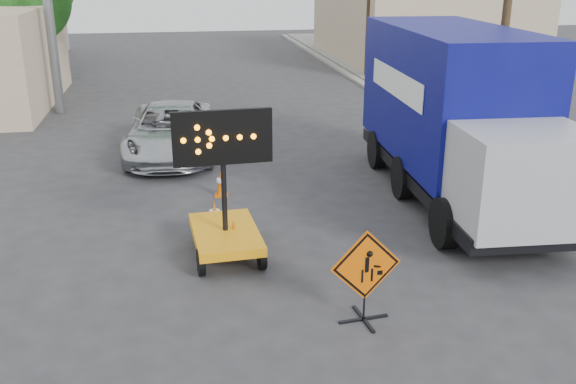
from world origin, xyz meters
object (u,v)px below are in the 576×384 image
object	(u,v)px
arrow_board	(225,225)
pickup_truck	(171,131)
construction_sign	(365,274)
box_truck	(455,124)

from	to	relation	value
arrow_board	pickup_truck	world-z (taller)	arrow_board
construction_sign	pickup_truck	size ratio (longest dim) A/B	0.29
box_truck	arrow_board	bearing A→B (deg)	-153.36
pickup_truck	arrow_board	bearing A→B (deg)	-78.27
construction_sign	arrow_board	world-z (taller)	arrow_board
construction_sign	box_truck	bearing A→B (deg)	48.56
arrow_board	construction_sign	bearing A→B (deg)	-58.40
arrow_board	pickup_truck	size ratio (longest dim) A/B	0.54
box_truck	construction_sign	bearing A→B (deg)	-122.05
arrow_board	box_truck	size ratio (longest dim) A/B	0.34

